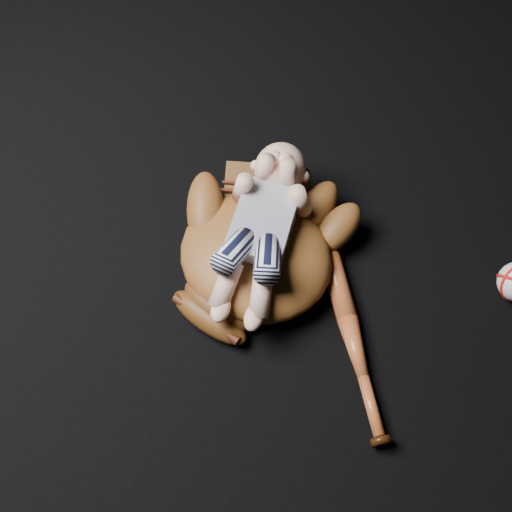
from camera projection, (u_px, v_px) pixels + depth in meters
baseball_glove at (256, 252)px, 1.17m from camera, size 0.45×0.48×0.13m
newborn_baby at (259, 232)px, 1.13m from camera, size 0.21×0.38×0.15m
baseball_bat at (351, 331)px, 1.14m from camera, size 0.25×0.37×0.04m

